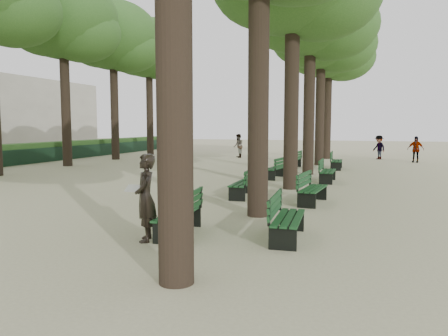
% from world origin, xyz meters
% --- Properties ---
extents(ground, '(120.00, 120.00, 0.00)m').
position_xyz_m(ground, '(0.00, 0.00, 0.00)').
color(ground, '#B2AE87').
rests_on(ground, ground).
extents(tree_central_3, '(6.00, 6.00, 9.95)m').
position_xyz_m(tree_central_3, '(1.50, 13.00, 7.65)').
color(tree_central_3, '#33261C').
rests_on(tree_central_3, ground).
extents(tree_central_4, '(6.00, 6.00, 9.95)m').
position_xyz_m(tree_central_4, '(1.50, 18.00, 7.65)').
color(tree_central_4, '#33261C').
rests_on(tree_central_4, ground).
extents(tree_central_5, '(6.00, 6.00, 9.95)m').
position_xyz_m(tree_central_5, '(1.50, 23.00, 7.65)').
color(tree_central_5, '#33261C').
rests_on(tree_central_5, ground).
extents(tree_far_3, '(6.00, 6.00, 10.45)m').
position_xyz_m(tree_far_3, '(-12.00, 13.00, 8.14)').
color(tree_far_3, '#33261C').
rests_on(tree_far_3, ground).
extents(tree_far_4, '(6.00, 6.00, 10.45)m').
position_xyz_m(tree_far_4, '(-12.00, 18.00, 8.14)').
color(tree_far_4, '#33261C').
rests_on(tree_far_4, ground).
extents(tree_far_5, '(6.00, 6.00, 10.45)m').
position_xyz_m(tree_far_5, '(-12.00, 23.00, 8.14)').
color(tree_far_5, '#33261C').
rests_on(tree_far_5, ground).
extents(bench_left_0, '(0.73, 1.84, 0.92)m').
position_xyz_m(bench_left_0, '(0.37, 0.61, 0.27)').
color(bench_left_0, black).
rests_on(bench_left_0, ground).
extents(bench_left_1, '(0.62, 1.81, 0.92)m').
position_xyz_m(bench_left_1, '(0.37, 5.69, 0.27)').
color(bench_left_1, black).
rests_on(bench_left_1, ground).
extents(bench_left_2, '(0.79, 1.86, 0.92)m').
position_xyz_m(bench_left_2, '(0.37, 10.86, 0.27)').
color(bench_left_2, black).
rests_on(bench_left_2, ground).
extents(bench_left_3, '(0.70, 1.84, 0.92)m').
position_xyz_m(bench_left_3, '(0.37, 15.71, 0.27)').
color(bench_left_3, black).
rests_on(bench_left_3, ground).
extents(bench_right_0, '(0.67, 1.83, 0.92)m').
position_xyz_m(bench_right_0, '(2.63, 0.92, 0.27)').
color(bench_right_0, black).
rests_on(bench_right_0, ground).
extents(bench_right_1, '(0.75, 1.85, 0.92)m').
position_xyz_m(bench_right_1, '(2.63, 5.20, 0.27)').
color(bench_right_1, black).
rests_on(bench_right_1, ground).
extents(bench_right_2, '(0.58, 1.80, 0.92)m').
position_xyz_m(bench_right_2, '(2.63, 10.34, 0.27)').
color(bench_right_2, black).
rests_on(bench_right_2, ground).
extents(bench_right_3, '(0.61, 1.81, 0.92)m').
position_xyz_m(bench_right_3, '(2.63, 15.77, 0.27)').
color(bench_right_3, black).
rests_on(bench_right_3, ground).
extents(man_with_map, '(0.73, 0.78, 1.75)m').
position_xyz_m(man_with_map, '(-0.04, -0.05, 0.87)').
color(man_with_map, black).
rests_on(man_with_map, ground).
extents(pedestrian_a, '(0.65, 0.89, 1.69)m').
position_xyz_m(pedestrian_a, '(-4.54, 22.03, 0.84)').
color(pedestrian_a, '#262628').
rests_on(pedestrian_a, ground).
extents(pedestrian_b, '(0.91, 1.01, 1.62)m').
position_xyz_m(pedestrian_b, '(4.91, 23.62, 0.81)').
color(pedestrian_b, '#262628').
rests_on(pedestrian_b, ground).
extents(pedestrian_c, '(1.00, 0.55, 1.62)m').
position_xyz_m(pedestrian_c, '(7.01, 21.68, 0.81)').
color(pedestrian_c, '#262628').
rests_on(pedestrian_c, ground).
extents(building_far, '(12.00, 16.00, 7.00)m').
position_xyz_m(building_far, '(-33.00, 30.00, 3.50)').
color(building_far, '#B7B2A3').
rests_on(building_far, ground).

